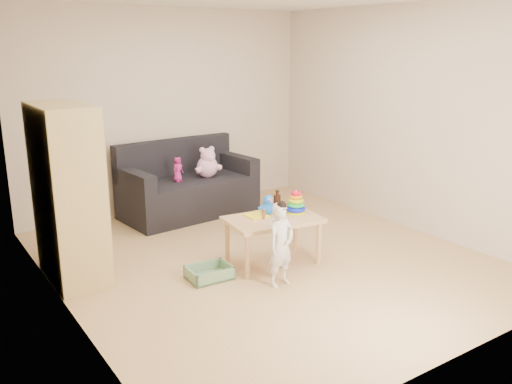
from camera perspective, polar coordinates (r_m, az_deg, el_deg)
room at (r=5.28m, az=1.07°, el=6.14°), size 4.50×4.50×4.50m
wardrobe at (r=5.23m, az=-19.20°, el=-0.21°), size 0.46×0.91×1.64m
sofa at (r=7.06m, az=-7.06°, el=-0.46°), size 1.77×1.00×0.48m
play_table at (r=5.44m, az=1.79°, el=-5.14°), size 0.98×0.68×0.48m
storage_bin at (r=5.18m, az=-4.93°, el=-8.43°), size 0.42×0.32×0.12m
toddler at (r=4.91m, az=2.65°, el=-5.70°), size 0.31×0.23×0.76m
pink_bear at (r=7.01m, az=-5.15°, el=2.92°), size 0.31×0.27×0.34m
doll at (r=6.83m, az=-8.23°, el=2.35°), size 0.18×0.16×0.31m
ring_stacker at (r=5.51m, az=4.22°, el=-1.28°), size 0.20×0.20×0.23m
brown_bottle at (r=5.58m, az=2.25°, el=-1.05°), size 0.07×0.07×0.21m
blue_plush at (r=5.45m, az=1.22°, el=-1.31°), size 0.21×0.19×0.21m
wooden_figure at (r=5.31m, az=0.81°, el=-2.30°), size 0.05×0.05×0.11m
yellow_book at (r=5.41m, az=0.02°, el=-2.48°), size 0.20×0.20×0.02m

